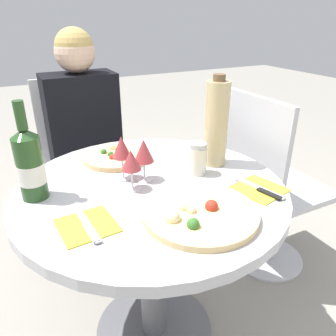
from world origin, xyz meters
The scene contains 15 objects.
ground_plane centered at (0.00, 0.00, 0.00)m, with size 12.00×12.00×0.00m, color gray.
dining_table centered at (0.00, 0.00, 0.55)m, with size 0.92×0.92×0.71m.
chair_behind_diner centered at (-0.05, 0.82, 0.45)m, with size 0.43×0.43×0.93m.
seated_diner centered at (-0.05, 0.67, 0.54)m, with size 0.35×0.43×1.19m.
chair_empty_side centered at (0.69, 0.14, 0.45)m, with size 0.43×0.43×0.93m.
pizza_large centered at (0.05, -0.23, 0.73)m, with size 0.34×0.34×0.05m.
pizza_small_far centered at (-0.03, 0.27, 0.72)m, with size 0.26×0.26×0.04m.
wine_bottle centered at (-0.36, 0.10, 0.83)m, with size 0.08×0.08×0.31m.
tall_carafe centered at (0.30, 0.06, 0.88)m, with size 0.09×0.09×0.34m.
sugar_shaker centered at (0.19, 0.01, 0.77)m, with size 0.07×0.07×0.12m.
wine_glass_back_left centered at (-0.06, 0.09, 0.83)m, with size 0.07×0.07×0.16m.
wine_glass_front_left centered at (-0.06, 0.01, 0.82)m, with size 0.07×0.07×0.14m.
wine_glass_center centered at (0.00, 0.05, 0.82)m, with size 0.07×0.07×0.15m.
place_setting_left centered at (-0.25, -0.14, 0.72)m, with size 0.16×0.19×0.01m.
place_setting_right centered at (0.31, -0.19, 0.72)m, with size 0.18×0.19×0.01m.
Camera 1 is at (-0.39, -0.90, 1.25)m, focal length 35.00 mm.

